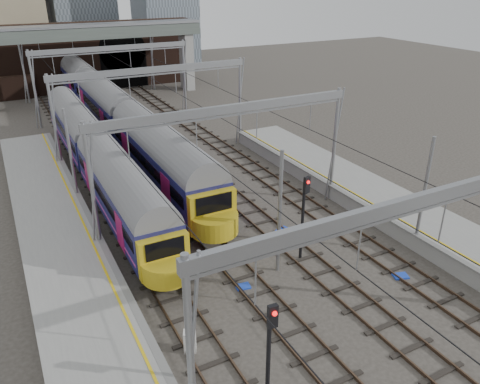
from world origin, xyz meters
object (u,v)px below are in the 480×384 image
train_second (96,154)px  relay_cabinet (190,341)px  signal_near_left (270,346)px  train_main (89,88)px  signal_near_centre (304,208)px

train_second → relay_cabinet: (-0.54, -19.78, -1.90)m
signal_near_left → relay_cabinet: bearing=112.7°
train_second → signal_near_left: 23.95m
train_main → signal_near_centre: 38.60m
train_second → signal_near_centre: bearing=-64.0°
train_main → train_second: (-4.00, -22.40, -0.21)m
relay_cabinet → train_main: bearing=108.7°
signal_near_left → relay_cabinet: signal_near_left is taller
train_main → relay_cabinet: 42.47m
signal_near_left → signal_near_centre: (6.93, 7.92, 0.11)m
train_second → signal_near_centre: size_ratio=6.08×
train_main → train_second: 22.75m
signal_near_centre → relay_cabinet: size_ratio=4.97×
signal_near_left → signal_near_centre: bearing=52.9°
train_second → relay_cabinet: 19.88m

